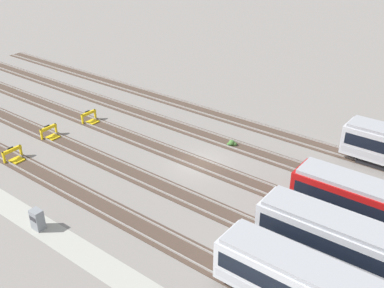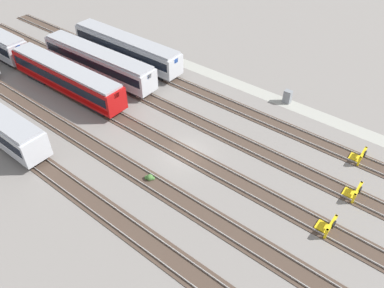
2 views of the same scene
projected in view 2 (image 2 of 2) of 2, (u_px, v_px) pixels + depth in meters
ground_plane at (186, 154)px, 38.09m from camera, size 400.00×400.00×0.00m
service_walkway at (259, 93)px, 46.78m from camera, size 54.00×2.00×0.01m
rail_track_nearest at (240, 109)px, 44.06m from camera, size 90.00×2.23×0.21m
rail_track_near_inner at (215, 130)px, 41.06m from camera, size 90.00×2.23×0.21m
rail_track_middle at (186, 154)px, 38.06m from camera, size 90.00×2.24×0.21m
rail_track_far_inner at (152, 182)px, 35.06m from camera, size 90.00×2.23×0.21m
rail_track_farthest at (112, 216)px, 32.06m from camera, size 90.00×2.23×0.21m
subway_car_front_row_left_inner at (126, 48)px, 51.62m from camera, size 18.01×2.93×3.70m
subway_car_front_row_centre at (66, 78)px, 45.62m from camera, size 18.03×3.03×3.70m
subway_car_front_row_right_inner at (98, 62)px, 48.63m from camera, size 18.06×3.25×3.70m
bumper_stop_nearest_track at (359, 156)px, 37.12m from camera, size 1.37×2.01×1.22m
bumper_stop_near_inner_track at (354, 192)px, 33.51m from camera, size 1.37×2.01×1.22m
bumper_stop_middle_track at (327, 226)px, 30.68m from camera, size 1.34×2.00×1.22m
electrical_cabinet at (288, 97)px, 44.67m from camera, size 0.90×0.73×1.60m
weed_clump at (150, 178)px, 35.23m from camera, size 0.92×0.70×0.64m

